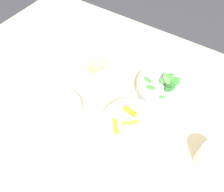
# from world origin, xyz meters

# --- Properties ---
(ground_plane) EXTENTS (10.00, 10.00, 0.00)m
(ground_plane) POSITION_xyz_m (0.00, 0.00, 0.00)
(ground_plane) COLOR #2D2D33
(dining_table) EXTENTS (1.29, 1.08, 0.73)m
(dining_table) POSITION_xyz_m (0.00, 0.00, 0.64)
(dining_table) COLOR beige
(dining_table) RESTS_ON ground_plane
(bowl_carrots) EXTENTS (0.19, 0.19, 0.07)m
(bowl_carrots) POSITION_xyz_m (-0.20, 0.01, 0.77)
(bowl_carrots) COLOR silver
(bowl_carrots) RESTS_ON dining_table
(bowl_greens) EXTENTS (0.20, 0.20, 0.10)m
(bowl_greens) POSITION_xyz_m (-0.22, -0.19, 0.77)
(bowl_greens) COLOR silver
(bowl_greens) RESTS_ON dining_table
(bowl_beans_hotdog) EXTENTS (0.19, 0.19, 0.05)m
(bowl_beans_hotdog) POSITION_xyz_m (0.04, 0.10, 0.76)
(bowl_beans_hotdog) COLOR silver
(bowl_beans_hotdog) RESTS_ON dining_table
(bowl_cookies) EXTENTS (0.12, 0.12, 0.05)m
(bowl_cookies) POSITION_xyz_m (0.05, -0.15, 0.76)
(bowl_cookies) COLOR white
(bowl_cookies) RESTS_ON dining_table
(cup) EXTENTS (0.08, 0.08, 0.08)m
(cup) POSITION_xyz_m (-0.45, -0.02, 0.77)
(cup) COLOR silver
(cup) RESTS_ON dining_table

